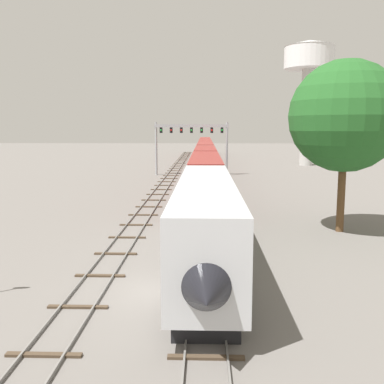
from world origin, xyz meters
name	(u,v)px	position (x,y,z in m)	size (l,w,h in m)	color
ground_plane	(163,292)	(0.00, 0.00, 0.00)	(400.00, 400.00, 0.00)	slate
track_main	(205,170)	(2.00, 60.00, 0.07)	(2.60, 200.00, 0.16)	slate
track_near	(165,183)	(-3.50, 40.00, 0.07)	(2.60, 160.00, 0.16)	slate
passenger_train	(205,157)	(2.00, 56.67, 2.61)	(3.04, 125.88, 4.80)	silver
signal_gantry	(191,136)	(-0.25, 51.42, 6.35)	(12.10, 0.49, 8.59)	#999BA0
water_tower	(309,67)	(22.72, 70.98, 19.77)	(10.11, 10.11, 24.93)	beige
trackside_tree_left	(345,116)	(12.04, 12.53, 8.48)	(8.09, 8.09, 12.54)	brown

